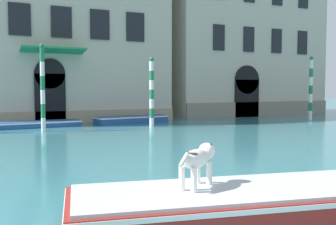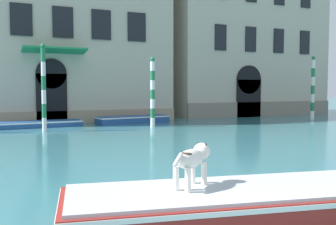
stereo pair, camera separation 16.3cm
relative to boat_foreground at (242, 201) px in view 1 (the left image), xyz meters
The scene contains 8 objects.
palazzo_right 27.75m from the boat_foreground, 54.97° to the left, with size 13.35×6.13×13.04m.
boat_foreground is the anchor object (origin of this frame).
dog_on_deck 1.08m from the boat_foreground, 151.78° to the left, with size 1.00×0.75×0.76m.
boat_moored_near_palazzo 17.71m from the boat_foreground, 95.41° to the left, with size 5.29×1.73×0.35m.
boat_moored_far 18.35m from the boat_foreground, 76.55° to the left, with size 4.78×1.88×0.45m.
mooring_pole_0 15.81m from the boat_foreground, 73.36° to the left, with size 0.27×0.27×3.99m.
mooring_pole_1 22.71m from the boat_foreground, 42.39° to the left, with size 0.27×0.27×4.43m.
mooring_pole_2 15.44m from the boat_foreground, 95.37° to the left, with size 0.24×0.24×4.50m.
Camera 1 is at (-2.76, -1.84, 2.30)m, focal length 42.00 mm.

